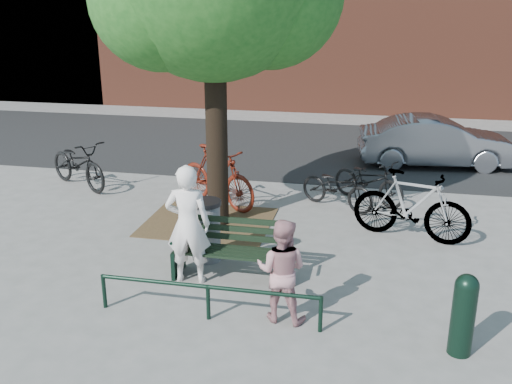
% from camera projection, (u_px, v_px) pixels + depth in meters
% --- Properties ---
extents(ground, '(90.00, 90.00, 0.00)m').
position_uv_depth(ground, '(231.00, 279.00, 8.79)').
color(ground, gray).
rests_on(ground, ground).
extents(dirt_pit, '(2.40, 2.00, 0.02)m').
position_uv_depth(dirt_pit, '(209.00, 222.00, 11.03)').
color(dirt_pit, brown).
rests_on(dirt_pit, ground).
extents(road, '(40.00, 7.00, 0.01)m').
position_uv_depth(road, '(302.00, 147.00, 16.68)').
color(road, black).
rests_on(road, ground).
extents(park_bench, '(1.74, 0.54, 0.97)m').
position_uv_depth(park_bench, '(231.00, 248.00, 8.71)').
color(park_bench, black).
rests_on(park_bench, ground).
extents(guard_railing, '(3.06, 0.06, 0.51)m').
position_uv_depth(guard_railing, '(208.00, 292.00, 7.55)').
color(guard_railing, black).
rests_on(guard_railing, ground).
extents(person_left, '(0.72, 0.52, 1.84)m').
position_uv_depth(person_left, '(188.00, 225.00, 8.45)').
color(person_left, white).
rests_on(person_left, ground).
extents(person_right, '(0.74, 0.60, 1.43)m').
position_uv_depth(person_right, '(282.00, 270.00, 7.47)').
color(person_right, '#BF8388').
rests_on(person_right, ground).
extents(bollard, '(0.28, 0.28, 1.05)m').
position_uv_depth(bollard, '(464.00, 312.00, 6.76)').
color(bollard, black).
rests_on(bollard, ground).
extents(litter_bin, '(0.50, 0.50, 1.03)m').
position_uv_depth(litter_bin, '(207.00, 230.00, 9.29)').
color(litter_bin, gray).
rests_on(litter_bin, ground).
extents(bicycle_a, '(2.18, 1.71, 1.10)m').
position_uv_depth(bicycle_a, '(78.00, 164.00, 12.99)').
color(bicycle_a, black).
rests_on(bicycle_a, ground).
extents(bicycle_b, '(2.11, 1.57, 1.26)m').
position_uv_depth(bicycle_b, '(217.00, 177.00, 11.74)').
color(bicycle_b, '#52160B').
rests_on(bicycle_b, ground).
extents(bicycle_c, '(1.78, 1.36, 0.90)m').
position_uv_depth(bicycle_c, '(337.00, 187.00, 11.68)').
color(bicycle_c, black).
rests_on(bicycle_c, ground).
extents(bicycle_d, '(2.17, 1.11, 1.26)m').
position_uv_depth(bicycle_d, '(411.00, 205.00, 10.10)').
color(bicycle_d, gray).
rests_on(bicycle_d, ground).
extents(bicycle_e, '(1.81, 1.55, 0.94)m').
position_uv_depth(bicycle_e, '(369.00, 180.00, 12.05)').
color(bicycle_e, black).
rests_on(bicycle_e, ground).
extents(parked_car, '(4.01, 1.78, 1.28)m').
position_uv_depth(parked_car, '(436.00, 142.00, 14.62)').
color(parked_car, slate).
rests_on(parked_car, ground).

